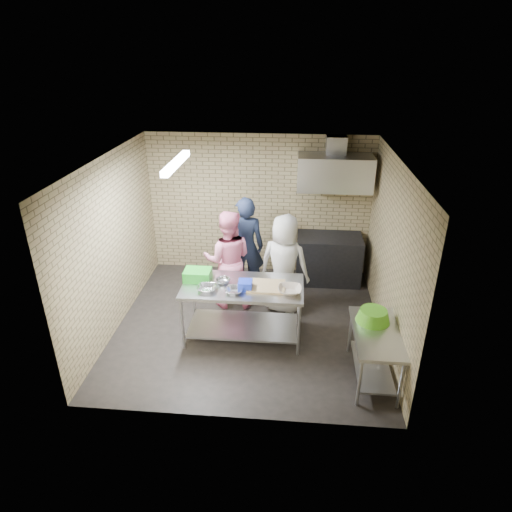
{
  "coord_description": "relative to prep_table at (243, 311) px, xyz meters",
  "views": [
    {
      "loc": [
        0.65,
        -6.03,
        4.16
      ],
      "look_at": [
        0.1,
        0.2,
        1.15
      ],
      "focal_mm": 31.27,
      "sensor_mm": 36.0,
      "label": 1
    }
  ],
  "objects": [
    {
      "name": "right_wall",
      "position": [
        2.15,
        0.3,
        0.9
      ],
      "size": [
        0.06,
        4.0,
        2.7
      ],
      "primitive_type": "cube",
      "color": "tan",
      "rests_on": "ground"
    },
    {
      "name": "floor",
      "position": [
        0.05,
        0.3,
        -0.45
      ],
      "size": [
        4.2,
        4.2,
        0.0
      ],
      "primitive_type": "plane",
      "color": "black",
      "rests_on": "ground"
    },
    {
      "name": "green_crate",
      "position": [
        -0.7,
        0.12,
        0.53
      ],
      "size": [
        0.4,
        0.3,
        0.16
      ],
      "primitive_type": "cube",
      "color": "green",
      "rests_on": "prep_table"
    },
    {
      "name": "blue_tub",
      "position": [
        0.05,
        -0.1,
        0.51
      ],
      "size": [
        0.2,
        0.2,
        0.13
      ],
      "primitive_type": "cube",
      "color": "#1B35CF",
      "rests_on": "prep_table"
    },
    {
      "name": "ceramic_bowl",
      "position": [
        0.7,
        -0.15,
        0.49
      ],
      "size": [
        0.35,
        0.35,
        0.08
      ],
      "primitive_type": "imported",
      "rotation": [
        0.0,
        0.0,
        -0.0
      ],
      "color": "#C3B19C",
      "rests_on": "prep_table"
    },
    {
      "name": "mixing_bowl_a",
      "position": [
        -0.5,
        -0.2,
        0.48
      ],
      "size": [
        0.28,
        0.28,
        0.07
      ],
      "primitive_type": "imported",
      "rotation": [
        0.0,
        0.0,
        -0.0
      ],
      "color": "silver",
      "rests_on": "prep_table"
    },
    {
      "name": "ceiling",
      "position": [
        0.05,
        0.3,
        2.25
      ],
      "size": [
        4.2,
        4.2,
        0.0
      ],
      "primitive_type": "plane",
      "rotation": [
        3.14,
        0.0,
        0.0
      ],
      "color": "black",
      "rests_on": "ground"
    },
    {
      "name": "man_navy",
      "position": [
        -0.11,
        1.31,
        0.47
      ],
      "size": [
        0.73,
        0.54,
        1.84
      ],
      "primitive_type": "imported",
      "rotation": [
        0.0,
        0.0,
        3.3
      ],
      "color": "#151936",
      "rests_on": "floor"
    },
    {
      "name": "green_basin",
      "position": [
        1.83,
        -0.55,
        0.39
      ],
      "size": [
        0.46,
        0.46,
        0.17
      ],
      "primitive_type": null,
      "color": "#59C626",
      "rests_on": "side_counter"
    },
    {
      "name": "fluorescent_fixture",
      "position": [
        -0.95,
        0.3,
        2.19
      ],
      "size": [
        0.1,
        1.25,
        0.08
      ],
      "primitive_type": "cube",
      "color": "white",
      "rests_on": "ceiling"
    },
    {
      "name": "mixing_bowl_c",
      "position": [
        -0.1,
        -0.22,
        0.48
      ],
      "size": [
        0.26,
        0.26,
        0.06
      ],
      "primitive_type": "imported",
      "rotation": [
        0.0,
        0.0,
        -0.0
      ],
      "color": "silver",
      "rests_on": "prep_table"
    },
    {
      "name": "bottle_green",
      "position": [
        1.85,
        2.19,
        1.57
      ],
      "size": [
        0.06,
        0.06,
        0.15
      ],
      "primitive_type": "cylinder",
      "color": "green",
      "rests_on": "wall_shelf"
    },
    {
      "name": "wall_shelf",
      "position": [
        1.7,
        2.19,
        1.47
      ],
      "size": [
        0.8,
        0.2,
        0.04
      ],
      "primitive_type": "cube",
      "color": "#3F2B19",
      "rests_on": "back_wall"
    },
    {
      "name": "back_wall",
      "position": [
        0.05,
        2.3,
        0.9
      ],
      "size": [
        4.2,
        0.06,
        2.7
      ],
      "primitive_type": "cube",
      "color": "tan",
      "rests_on": "ground"
    },
    {
      "name": "front_wall",
      "position": [
        0.05,
        -1.7,
        0.9
      ],
      "size": [
        4.2,
        0.06,
        2.7
      ],
      "primitive_type": "cube",
      "color": "tan",
      "rests_on": "ground"
    },
    {
      "name": "cutting_board",
      "position": [
        0.35,
        -0.02,
        0.46
      ],
      "size": [
        0.55,
        0.42,
        0.03
      ],
      "primitive_type": "cube",
      "color": "tan",
      "rests_on": "prep_table"
    },
    {
      "name": "stove",
      "position": [
        1.4,
        1.95,
        0.0
      ],
      "size": [
        1.2,
        0.7,
        0.9
      ],
      "primitive_type": "cube",
      "color": "black",
      "rests_on": "floor"
    },
    {
      "name": "range_hood",
      "position": [
        1.4,
        2.0,
        1.65
      ],
      "size": [
        1.3,
        0.6,
        0.6
      ],
      "primitive_type": "cube",
      "color": "silver",
      "rests_on": "back_wall"
    },
    {
      "name": "side_counter",
      "position": [
        1.85,
        -0.8,
        -0.07
      ],
      "size": [
        0.6,
        1.2,
        0.75
      ],
      "primitive_type": "cube",
      "color": "silver",
      "rests_on": "floor"
    },
    {
      "name": "left_wall",
      "position": [
        -2.05,
        0.3,
        0.9
      ],
      "size": [
        0.06,
        4.0,
        2.7
      ],
      "primitive_type": "cube",
      "color": "tan",
      "rests_on": "ground"
    },
    {
      "name": "prep_table",
      "position": [
        0.0,
        0.0,
        0.0
      ],
      "size": [
        1.8,
        0.9,
        0.9
      ],
      "primitive_type": "cube",
      "color": "#B9BBC0",
      "rests_on": "floor"
    },
    {
      "name": "woman_white",
      "position": [
        0.59,
        0.84,
        0.4
      ],
      "size": [
        0.96,
        0.76,
        1.71
      ],
      "primitive_type": "imported",
      "rotation": [
        0.0,
        0.0,
        2.85
      ],
      "color": "silver",
      "rests_on": "floor"
    },
    {
      "name": "woman_pink",
      "position": [
        -0.35,
        0.91,
        0.41
      ],
      "size": [
        0.88,
        0.71,
        1.72
      ],
      "primitive_type": "imported",
      "rotation": [
        0.0,
        0.0,
        3.22
      ],
      "color": "pink",
      "rests_on": "floor"
    },
    {
      "name": "mixing_bowl_b",
      "position": [
        -0.3,
        0.05,
        0.48
      ],
      "size": [
        0.21,
        0.21,
        0.07
      ],
      "primitive_type": "imported",
      "rotation": [
        0.0,
        0.0,
        -0.0
      ],
      "color": "#A9ABB0",
      "rests_on": "prep_table"
    },
    {
      "name": "hood_duct",
      "position": [
        1.4,
        2.15,
        2.1
      ],
      "size": [
        0.35,
        0.3,
        0.3
      ],
      "primitive_type": "cube",
      "color": "#A5A8AD",
      "rests_on": "back_wall"
    }
  ]
}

